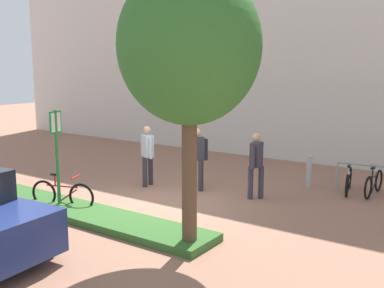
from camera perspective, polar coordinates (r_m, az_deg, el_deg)
name	(u,v)px	position (r m, az deg, el deg)	size (l,w,h in m)	color
ground_plane	(165,202)	(11.46, -3.45, -7.35)	(60.00, 60.00, 0.00)	#936651
building_facade	(286,21)	(17.26, 11.76, 14.98)	(28.00, 1.20, 10.00)	silver
planter_strip	(79,212)	(10.76, -14.03, -8.33)	(7.00, 1.10, 0.16)	#336028
tree_sidewalk	(189,47)	(8.05, -0.35, 12.12)	(2.54, 2.54, 5.12)	brown
parking_sign_post	(57,145)	(10.92, -16.73, -0.17)	(0.09, 0.36, 2.38)	#2D7238
bike_at_sign	(63,194)	(11.28, -16.03, -6.14)	(1.62, 0.61, 0.86)	black
bollard_steel	(309,171)	(13.15, 14.56, -3.38)	(0.16, 0.16, 0.90)	#ADADB2
person_suited_navy	(256,161)	(11.62, 8.12, -2.17)	(0.33, 0.60, 1.72)	#383342
person_shirt_white	(147,152)	(12.83, -5.65, -0.99)	(0.55, 0.44, 1.72)	#2D2D38
person_suited_dark	(197,155)	(12.31, 0.63, -1.41)	(0.46, 0.46, 1.72)	#2D2D38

